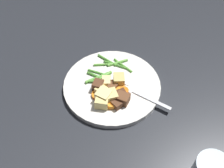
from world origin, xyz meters
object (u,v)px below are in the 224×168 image
(dinner_plate, at_px, (112,86))
(potato_chunk_5, at_px, (104,96))
(meat_chunk_0, at_px, (113,87))
(potato_chunk_1, at_px, (106,81))
(meat_chunk_4, at_px, (98,86))
(potato_chunk_3, at_px, (102,91))
(potato_chunk_4, at_px, (102,102))
(carrot_slice_1, at_px, (117,94))
(carrot_slice_2, at_px, (104,87))
(fork, at_px, (140,94))
(potato_chunk_2, at_px, (111,96))
(potato_chunk_0, at_px, (119,80))
(carrot_slice_3, at_px, (97,95))
(carrot_slice_5, at_px, (124,91))
(carrot_slice_0, at_px, (119,88))
(meat_chunk_1, at_px, (121,95))
(meat_chunk_3, at_px, (117,104))
(meat_chunk_2, at_px, (123,99))

(dinner_plate, relative_size, potato_chunk_5, 7.66)
(potato_chunk_5, bearing_deg, meat_chunk_0, 141.22)
(potato_chunk_1, relative_size, meat_chunk_4, 1.04)
(potato_chunk_3, xyz_separation_m, meat_chunk_0, (-0.01, 0.03, -0.00))
(potato_chunk_4, bearing_deg, carrot_slice_1, 127.60)
(carrot_slice_2, xyz_separation_m, meat_chunk_0, (0.01, 0.02, 0.01))
(carrot_slice_1, bearing_deg, meat_chunk_0, -151.91)
(fork, bearing_deg, potato_chunk_2, -83.37)
(potato_chunk_0, height_order, fork, potato_chunk_0)
(carrot_slice_1, height_order, carrot_slice_3, same)
(meat_chunk_0, bearing_deg, carrot_slice_2, -111.06)
(carrot_slice_5, height_order, potato_chunk_0, potato_chunk_0)
(carrot_slice_0, distance_m, potato_chunk_3, 0.05)
(meat_chunk_1, distance_m, meat_chunk_3, 0.03)
(carrot_slice_2, height_order, meat_chunk_3, meat_chunk_3)
(potato_chunk_0, relative_size, meat_chunk_1, 1.37)
(dinner_plate, relative_size, carrot_slice_1, 8.07)
(meat_chunk_4, bearing_deg, potato_chunk_5, 17.79)
(potato_chunk_5, relative_size, meat_chunk_4, 1.21)
(meat_chunk_0, bearing_deg, fork, 71.51)
(potato_chunk_0, xyz_separation_m, meat_chunk_0, (0.02, -0.02, -0.01))
(potato_chunk_1, xyz_separation_m, potato_chunk_4, (0.07, -0.02, 0.00))
(meat_chunk_0, bearing_deg, dinner_plate, 179.70)
(meat_chunk_1, bearing_deg, meat_chunk_2, 10.36)
(potato_chunk_2, bearing_deg, potato_chunk_5, -90.79)
(carrot_slice_1, relative_size, potato_chunk_2, 0.97)
(potato_chunk_2, relative_size, meat_chunk_2, 1.05)
(potato_chunk_3, relative_size, potato_chunk_5, 0.84)
(potato_chunk_0, relative_size, fork, 0.23)
(carrot_slice_5, relative_size, meat_chunk_1, 1.01)
(meat_chunk_0, bearing_deg, potato_chunk_0, 134.34)
(potato_chunk_0, height_order, potato_chunk_2, same)
(potato_chunk_3, height_order, fork, potato_chunk_3)
(potato_chunk_2, xyz_separation_m, meat_chunk_1, (-0.00, 0.03, -0.00))
(potato_chunk_3, distance_m, meat_chunk_0, 0.03)
(carrot_slice_2, relative_size, potato_chunk_0, 0.85)
(potato_chunk_5, distance_m, fork, 0.10)
(fork, bearing_deg, meat_chunk_3, -63.37)
(carrot_slice_5, height_order, potato_chunk_4, potato_chunk_4)
(potato_chunk_2, xyz_separation_m, meat_chunk_0, (-0.03, 0.01, -0.00))
(carrot_slice_0, bearing_deg, carrot_slice_1, -19.74)
(meat_chunk_0, relative_size, meat_chunk_1, 0.98)
(potato_chunk_4, distance_m, meat_chunk_3, 0.04)
(carrot_slice_3, height_order, fork, carrot_slice_3)
(dinner_plate, xyz_separation_m, carrot_slice_3, (0.04, -0.04, 0.01))
(carrot_slice_0, xyz_separation_m, carrot_slice_1, (0.02, -0.01, -0.00))
(potato_chunk_5, relative_size, meat_chunk_3, 1.45)
(dinner_plate, xyz_separation_m, potato_chunk_2, (0.05, -0.01, 0.02))
(potato_chunk_0, bearing_deg, meat_chunk_4, -78.04)
(meat_chunk_4, bearing_deg, meat_chunk_2, 51.22)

